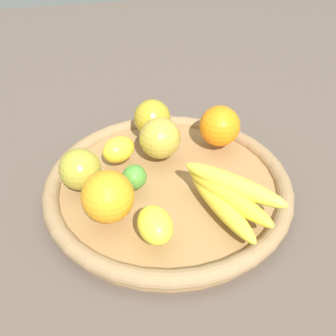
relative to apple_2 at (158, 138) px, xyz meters
name	(u,v)px	position (x,y,z in m)	size (l,w,h in m)	color
ground_plane	(168,193)	(-0.07, 0.00, -0.08)	(2.40, 2.40, 0.00)	brown
basket	(168,186)	(-0.07, 0.00, -0.06)	(0.43, 0.43, 0.04)	#9E7545
apple_2	(158,138)	(0.00, 0.00, 0.00)	(0.08, 0.08, 0.08)	gold
lemon_1	(119,150)	(0.00, 0.07, -0.01)	(0.06, 0.05, 0.05)	yellow
banana_bunch	(228,195)	(-0.16, -0.08, -0.01)	(0.18, 0.14, 0.06)	yellow
orange_1	(108,197)	(-0.14, 0.10, 0.00)	(0.08, 0.08, 0.08)	orange
apple_1	(155,118)	(0.07, -0.01, 0.00)	(0.07, 0.07, 0.07)	gold
orange_0	(220,126)	(0.01, -0.12, 0.00)	(0.08, 0.08, 0.08)	orange
lemon_0	(155,225)	(-0.19, 0.04, -0.01)	(0.07, 0.05, 0.05)	yellow
apple_0	(80,169)	(-0.06, 0.14, 0.00)	(0.07, 0.07, 0.07)	#A89E32
lime_0	(134,177)	(-0.08, 0.06, -0.02)	(0.04, 0.04, 0.04)	#4C9233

